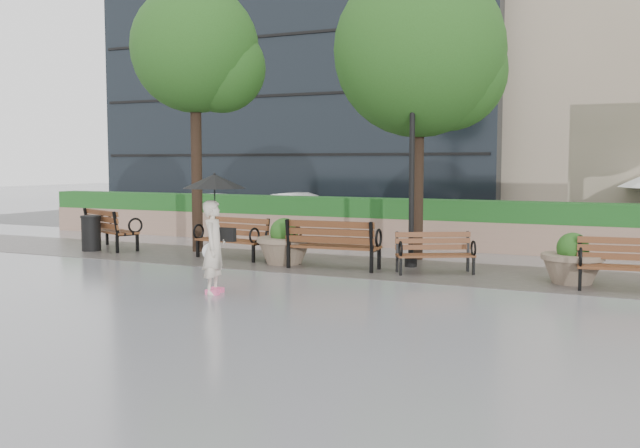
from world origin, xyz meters
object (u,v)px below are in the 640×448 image
at_px(trash_bin, 91,234).
at_px(car_right, 302,212).
at_px(planter_left, 284,246).
at_px(pedestrian, 214,221).
at_px(planter_right, 572,264).
at_px(car_left, 223,210).
at_px(bench_1, 232,247).
at_px(bench_4, 629,276).
at_px(bench_3, 435,262).
at_px(bench_0, 111,237).
at_px(lamppost, 412,192).
at_px(bench_2, 333,255).

distance_m(trash_bin, car_right, 7.98).
height_order(planter_left, pedestrian, pedestrian).
bearing_deg(trash_bin, planter_right, 0.26).
height_order(car_left, car_right, car_right).
relative_size(bench_1, bench_4, 1.04).
distance_m(car_left, pedestrian, 13.16).
distance_m(bench_3, car_left, 12.36).
distance_m(bench_0, lamppost, 8.54).
bearing_deg(pedestrian, trash_bin, 45.12).
distance_m(bench_0, car_right, 7.39).
bearing_deg(bench_1, bench_4, 4.02).
bearing_deg(trash_bin, bench_3, 0.70).
bearing_deg(lamppost, pedestrian, -115.96).
height_order(bench_1, bench_3, bench_1).
height_order(planter_right, pedestrian, pedestrian).
xyz_separation_m(planter_left, car_right, (-3.32, 7.54, 0.22)).
height_order(planter_left, trash_bin, planter_left).
distance_m(car_right, pedestrian, 11.99).
bearing_deg(bench_3, pedestrian, -156.38).
distance_m(bench_4, car_right, 13.33).
relative_size(bench_4, car_left, 0.45).
height_order(trash_bin, car_left, car_left).
distance_m(bench_2, bench_4, 6.03).
bearing_deg(bench_0, lamppost, -153.60).
distance_m(bench_1, planter_left, 1.61).
bearing_deg(trash_bin, bench_2, -1.60).
bearing_deg(planter_left, pedestrian, -81.15).
xyz_separation_m(planter_left, lamppost, (2.81, 0.79, 1.27)).
distance_m(planter_right, pedestrian, 6.96).
bearing_deg(lamppost, bench_2, -144.91).
distance_m(planter_left, planter_right, 6.35).
relative_size(bench_1, planter_left, 1.51).
xyz_separation_m(lamppost, car_right, (-6.13, 6.74, -1.05)).
relative_size(planter_right, car_left, 0.28).
relative_size(bench_2, pedestrian, 0.97).
relative_size(bench_3, planter_right, 1.44).
bearing_deg(planter_left, bench_4, -3.09).
bearing_deg(bench_2, bench_4, 174.44).
relative_size(bench_2, planter_left, 1.63).
bearing_deg(bench_2, bench_0, -10.13).
distance_m(lamppost, pedestrian, 5.10).
bearing_deg(bench_2, bench_1, -13.18).
bearing_deg(bench_2, lamppost, -148.89).
height_order(bench_0, planter_right, bench_0).
height_order(trash_bin, car_right, car_right).
xyz_separation_m(bench_2, pedestrian, (-0.77, -3.55, 0.98)).
relative_size(bench_1, car_right, 0.50).
relative_size(bench_0, lamppost, 0.56).
relative_size(bench_2, bench_3, 1.21).
relative_size(bench_0, bench_1, 1.11).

